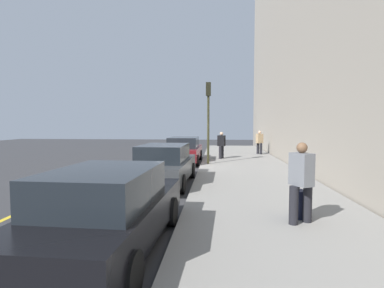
{
  "coord_description": "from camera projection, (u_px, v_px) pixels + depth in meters",
  "views": [
    {
      "loc": [
        -15.76,
        -1.83,
        2.27
      ],
      "look_at": [
        -1.63,
        -0.68,
        1.33
      ],
      "focal_mm": 28.17,
      "sensor_mm": 36.0,
      "label": 1
    }
  ],
  "objects": [
    {
      "name": "pedestrian_black_coat",
      "position": [
        221.0,
        144.0,
        18.51
      ],
      "size": [
        0.52,
        0.51,
        1.64
      ],
      "color": "black",
      "rests_on": "sidewalk"
    },
    {
      "name": "building_facade",
      "position": [
        302.0,
        19.0,
        14.98
      ],
      "size": [
        32.0,
        0.8,
        15.0
      ],
      "primitive_type": "cube",
      "color": "#9E9384",
      "rests_on": "ground"
    },
    {
      "name": "sidewalk",
      "position": [
        244.0,
        166.0,
        15.7
      ],
      "size": [
        28.0,
        4.6,
        0.15
      ],
      "primitive_type": "cube",
      "color": "gray",
      "rests_on": "ground"
    },
    {
      "name": "parked_car_black",
      "position": [
        108.0,
        210.0,
        5.31
      ],
      "size": [
        4.64,
        2.04,
        1.51
      ],
      "color": "black",
      "rests_on": "ground"
    },
    {
      "name": "parked_car_maroon",
      "position": [
        184.0,
        150.0,
        17.62
      ],
      "size": [
        4.72,
        1.94,
        1.51
      ],
      "color": "black",
      "rests_on": "ground"
    },
    {
      "name": "pedestrian_grey_coat",
      "position": [
        301.0,
        180.0,
        6.4
      ],
      "size": [
        0.55,
        0.53,
        1.74
      ],
      "color": "black",
      "rests_on": "sidewalk"
    },
    {
      "name": "parked_car_charcoal",
      "position": [
        165.0,
        165.0,
        11.26
      ],
      "size": [
        4.75,
        2.02,
        1.51
      ],
      "color": "black",
      "rests_on": "ground"
    },
    {
      "name": "rolling_suitcase",
      "position": [
        299.0,
        204.0,
        6.8
      ],
      "size": [
        0.34,
        0.22,
        0.99
      ],
      "color": "#191E38",
      "rests_on": "sidewalk"
    },
    {
      "name": "traffic_light_pole",
      "position": [
        208.0,
        109.0,
        15.89
      ],
      "size": [
        0.35,
        0.26,
        4.3
      ],
      "color": "#2D2D19",
      "rests_on": "sidewalk"
    },
    {
      "name": "pedestrian_tan_coat",
      "position": [
        260.0,
        142.0,
        21.22
      ],
      "size": [
        0.51,
        0.53,
        1.65
      ],
      "color": "black",
      "rests_on": "sidewalk"
    },
    {
      "name": "ground_plane",
      "position": [
        182.0,
        167.0,
        15.97
      ],
      "size": [
        56.0,
        56.0,
        0.0
      ],
      "primitive_type": "plane",
      "color": "#333335"
    },
    {
      "name": "lane_stripe_centre",
      "position": [
        123.0,
        166.0,
        16.23
      ],
      "size": [
        28.0,
        0.14,
        0.01
      ],
      "primitive_type": "cube",
      "color": "gold",
      "rests_on": "ground"
    }
  ]
}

